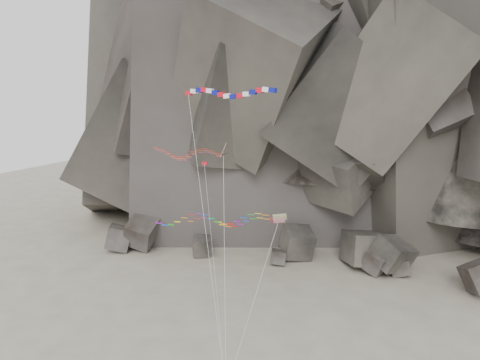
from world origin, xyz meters
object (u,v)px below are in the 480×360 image
(banner_kite, at_px, (228,94))
(pennant_kite, at_px, (209,214))
(delta_kite, at_px, (184,153))
(parafoil_kite, at_px, (212,219))

(banner_kite, distance_m, pennant_kite, 12.84)
(delta_kite, xyz_separation_m, pennant_kite, (4.80, -3.74, -5.88))
(delta_kite, distance_m, pennant_kite, 8.46)
(banner_kite, distance_m, parafoil_kite, 13.63)
(pennant_kite, bearing_deg, parafoil_kite, 71.27)
(delta_kite, distance_m, parafoil_kite, 8.43)
(delta_kite, height_order, parafoil_kite, delta_kite)
(delta_kite, relative_size, banner_kite, 0.81)
(delta_kite, distance_m, banner_kite, 8.83)
(parafoil_kite, relative_size, pennant_kite, 0.77)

